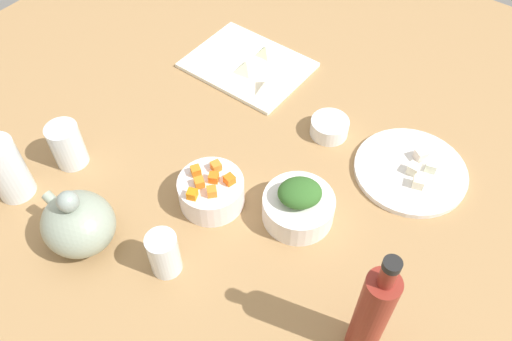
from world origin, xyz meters
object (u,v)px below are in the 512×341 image
Objects in this scene: plate_tofu at (410,171)px; bowl_carrots at (211,192)px; bowl_small_side at (329,127)px; drinking_glass_1 at (6,169)px; drinking_glass_2 at (164,254)px; drinking_glass_0 at (67,145)px; bottle_0 at (372,314)px; cutting_board at (248,65)px; bowl_greens at (298,208)px; teapot at (78,223)px.

bowl_carrots reaches higher than plate_tofu.
plate_tofu is 2.79× the size of bowl_small_side.
drinking_glass_1 is at bearing 40.53° from plate_tofu.
drinking_glass_0 is at bearing -10.99° from drinking_glass_2.
drinking_glass_1 is at bearing 8.85° from drinking_glass_2.
plate_tofu is 0.87× the size of bottle_0.
bowl_small_side is at bearing -106.28° from bowl_carrots.
bowl_small_side is 56.01cm from drinking_glass_0.
drinking_glass_2 is at bearing 61.70° from plate_tofu.
bowl_greens reaches higher than cutting_board.
bowl_greens is 1.00× the size of drinking_glass_1.
bowl_greens is at bearing -149.12° from drinking_glass_1.
cutting_board is 29.46cm from bowl_small_side.
drinking_glass_0 is (30.49, 9.90, 2.02)cm from bowl_carrots.
cutting_board is at bearing -7.79° from plate_tofu.
bowl_carrots is 0.94× the size of drinking_glass_1.
drinking_glass_1 reaches higher than bowl_greens.
bowl_carrots is at bearing -162.01° from drinking_glass_0.
bowl_carrots is 0.84× the size of teapot.
bottle_0 is at bearing 142.44° from cutting_board.
teapot is at bearing 145.89° from drinking_glass_0.
drinking_glass_1 is at bearing 30.88° from bowl_greens.
teapot is at bearing 15.16° from bottle_0.
bowl_small_side is at bearing -134.55° from drinking_glass_0.
bowl_carrots is 32.12cm from drinking_glass_0.
bowl_carrots reaches higher than bowl_greens.
drinking_glass_2 is (25.33, 47.03, 4.11)cm from plate_tofu.
teapot is at bearing 58.24° from bowl_carrots.
drinking_glass_1 reaches higher than drinking_glass_0.
bowl_greens is 28.34cm from bottle_0.
bowl_greens is 1.39× the size of drinking_glass_0.
cutting_board is at bearing -66.89° from drinking_glass_2.
drinking_glass_2 is at bearing -162.77° from teapot.
bowl_carrots is 0.48× the size of bottle_0.
drinking_glass_1 is at bearing 77.54° from drinking_glass_0.
drinking_glass_2 is at bearing 100.73° from bowl_carrots.
drinking_glass_1 reaches higher than cutting_board.
drinking_glass_0 is (17.16, -11.62, -0.60)cm from teapot.
teapot is at bearing 66.79° from bowl_small_side.
bowl_carrots is 1.38× the size of drinking_glass_2.
bottle_0 reaches higher than bowl_carrots.
teapot reaches higher than bowl_carrots.
drinking_glass_2 is (-22.88, 53.63, 4.21)cm from cutting_board.
bottle_0 is at bearing -178.02° from drinking_glass_0.
drinking_glass_1 is (71.56, 14.56, -4.54)cm from bottle_0.
bowl_small_side reaches higher than cutting_board.
teapot is at bearing 51.30° from plate_tofu.
drinking_glass_1 reaches higher than plate_tofu.
cutting_board is 74.18cm from bottle_0.
plate_tofu is at bearing -128.70° from teapot.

